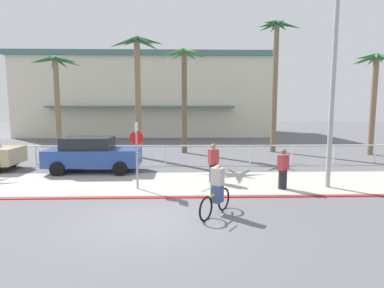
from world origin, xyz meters
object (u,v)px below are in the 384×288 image
at_px(palm_tree_2, 138,66).
at_px(palm_tree_5, 375,76).
at_px(palm_tree_1, 56,76).
at_px(pedestrian_1, 283,171).
at_px(stop_sign_bike_lane, 137,146).
at_px(palm_tree_4, 276,56).
at_px(pedestrian_0, 213,165).
at_px(car_blue_1, 93,154).
at_px(cyclist_yellow_0, 216,191).
at_px(streetlight_curb, 336,76).
at_px(palm_tree_3, 184,76).

height_order(palm_tree_2, palm_tree_5, palm_tree_2).
height_order(palm_tree_1, pedestrian_1, palm_tree_1).
relative_size(stop_sign_bike_lane, palm_tree_1, 0.39).
distance_m(palm_tree_4, pedestrian_1, 11.41).
bearing_deg(pedestrian_0, palm_tree_4, 59.78).
height_order(car_blue_1, cyclist_yellow_0, car_blue_1).
bearing_deg(palm_tree_4, pedestrian_1, -103.75).
xyz_separation_m(streetlight_curb, car_blue_1, (-10.02, 3.39, -3.41)).
bearing_deg(palm_tree_2, palm_tree_1, 153.05).
bearing_deg(palm_tree_3, streetlight_curb, -59.27).
bearing_deg(palm_tree_3, palm_tree_2, -146.08).
distance_m(palm_tree_3, palm_tree_5, 12.02).
xyz_separation_m(palm_tree_5, cyclist_yellow_0, (-11.04, -10.85, -4.28)).
bearing_deg(palm_tree_4, palm_tree_5, -13.95).
relative_size(palm_tree_1, cyclist_yellow_0, 4.24).
bearing_deg(pedestrian_1, streetlight_curb, -0.62).
distance_m(palm_tree_2, palm_tree_4, 9.13).
xyz_separation_m(palm_tree_2, palm_tree_3, (2.76, 1.86, -0.43)).
bearing_deg(pedestrian_1, palm_tree_3, 111.71).
distance_m(palm_tree_1, car_blue_1, 9.43).
distance_m(palm_tree_2, palm_tree_5, 14.73).
bearing_deg(stop_sign_bike_lane, car_blue_1, 129.01).
bearing_deg(pedestrian_0, car_blue_1, 158.49).
bearing_deg(palm_tree_4, palm_tree_3, -178.08).
bearing_deg(streetlight_curb, palm_tree_1, 143.54).
height_order(palm_tree_1, cyclist_yellow_0, palm_tree_1).
xyz_separation_m(palm_tree_1, pedestrian_0, (9.92, -9.42, -4.39)).
bearing_deg(palm_tree_5, palm_tree_4, 166.05).
bearing_deg(palm_tree_1, palm_tree_2, -26.95).
height_order(stop_sign_bike_lane, cyclist_yellow_0, stop_sign_bike_lane).
relative_size(palm_tree_5, car_blue_1, 1.46).
bearing_deg(car_blue_1, pedestrian_0, -21.51).
bearing_deg(cyclist_yellow_0, stop_sign_bike_lane, 133.56).
height_order(streetlight_curb, pedestrian_1, streetlight_curb).
bearing_deg(palm_tree_3, cyclist_yellow_0, -85.72).
height_order(streetlight_curb, palm_tree_4, palm_tree_4).
bearing_deg(car_blue_1, pedestrian_1, -22.41).
xyz_separation_m(pedestrian_0, pedestrian_1, (2.57, -1.16, -0.04)).
relative_size(palm_tree_1, palm_tree_4, 0.75).
bearing_deg(cyclist_yellow_0, car_blue_1, 131.25).
height_order(palm_tree_1, pedestrian_0, palm_tree_1).
xyz_separation_m(palm_tree_2, cyclist_yellow_0, (3.67, -10.25, -4.81)).
bearing_deg(palm_tree_4, stop_sign_bike_lane, -130.08).
distance_m(palm_tree_2, pedestrian_0, 8.87).
distance_m(palm_tree_3, pedestrian_1, 11.01).
height_order(palm_tree_3, cyclist_yellow_0, palm_tree_3).
distance_m(palm_tree_5, car_blue_1, 17.55).
xyz_separation_m(stop_sign_bike_lane, palm_tree_4, (7.93, 9.42, 4.76)).
bearing_deg(car_blue_1, palm_tree_1, 120.95).
distance_m(palm_tree_2, car_blue_1, 6.45).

